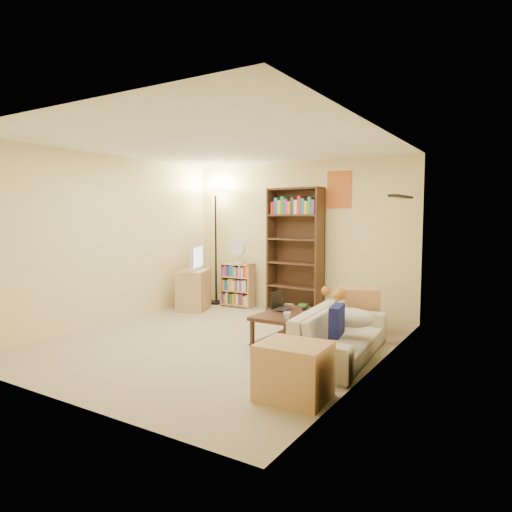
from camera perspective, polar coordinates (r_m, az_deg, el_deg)
name	(u,v)px	position (r m, az deg, el deg)	size (l,w,h in m)	color
room	(219,214)	(5.75, -4.67, 5.19)	(4.50, 4.54, 2.52)	tan
sofa	(339,334)	(5.33, 10.36, -9.56)	(0.88, 1.90, 0.54)	beige
navy_pillow	(337,321)	(4.88, 10.07, -7.95)	(0.35, 0.11, 0.32)	#131655
cream_blanket	(352,318)	(5.29, 11.92, -7.55)	(0.50, 0.35, 0.21)	beige
tabby_cat	(337,293)	(5.99, 10.13, -4.60)	(0.43, 0.18, 0.15)	#C56C29
coffee_table	(286,324)	(5.68, 3.76, -8.54)	(0.54, 0.95, 0.42)	#412719
laptop	(287,309)	(5.78, 3.88, -6.68)	(0.25, 0.33, 0.02)	black
laptop_screen	(277,299)	(5.82, 2.70, -5.43)	(0.01, 0.32, 0.21)	white
mug	(287,316)	(5.29, 3.91, -7.45)	(0.10, 0.10, 0.08)	white
tv_remote	(305,308)	(5.88, 6.16, -6.51)	(0.05, 0.17, 0.02)	black
tv_stand	(193,290)	(7.91, -7.83, -4.23)	(0.45, 0.63, 0.68)	tan
television	(193,258)	(7.84, -7.88, -0.26)	(0.37, 0.72, 0.42)	black
tall_bookshelf	(295,248)	(7.50, 4.89, 1.06)	(0.94, 0.35, 2.06)	#402718
short_bookshelf	(238,285)	(8.10, -2.32, -3.64)	(0.61, 0.26, 0.77)	tan
desk_fan	(238,250)	(7.97, -2.25, 0.70)	(0.27, 0.15, 0.42)	silver
floor_lamp	(216,211)	(8.33, -5.08, 5.60)	(0.36, 0.36, 2.12)	black
side_table	(358,309)	(6.51, 12.61, -6.52)	(0.55, 0.55, 0.63)	tan
end_cabinet	(294,371)	(4.13, 4.74, -14.14)	(0.60, 0.50, 0.50)	tan
book_stacks	(297,310)	(7.48, 5.17, -6.74)	(0.90, 0.13, 0.19)	red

